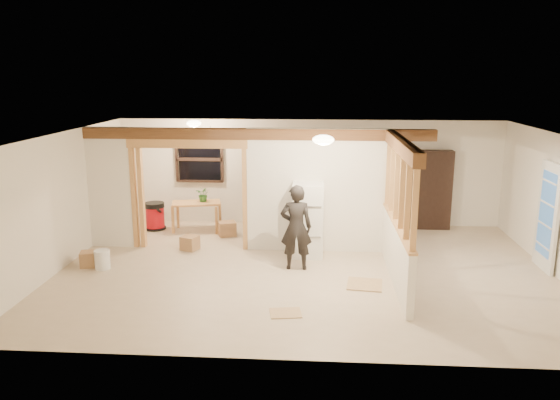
# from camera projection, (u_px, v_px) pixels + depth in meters

# --- Properties ---
(floor) EXTENTS (9.00, 6.50, 0.01)m
(floor) POSITION_uv_depth(u_px,v_px,m) (304.00, 271.00, 10.08)
(floor) COLOR #C6AF93
(floor) RESTS_ON ground
(ceiling) EXTENTS (9.00, 6.50, 0.01)m
(ceiling) POSITION_uv_depth(u_px,v_px,m) (306.00, 135.00, 9.51)
(ceiling) COLOR white
(wall_back) EXTENTS (9.00, 0.01, 2.50)m
(wall_back) POSITION_uv_depth(u_px,v_px,m) (308.00, 173.00, 12.95)
(wall_back) COLOR silver
(wall_back) RESTS_ON floor
(wall_front) EXTENTS (9.00, 0.01, 2.50)m
(wall_front) POSITION_uv_depth(u_px,v_px,m) (299.00, 267.00, 6.63)
(wall_front) COLOR silver
(wall_front) RESTS_ON floor
(wall_left) EXTENTS (0.01, 6.50, 2.50)m
(wall_left) POSITION_uv_depth(u_px,v_px,m) (62.00, 201.00, 10.09)
(wall_left) COLOR silver
(wall_left) RESTS_ON floor
(partition_left_stub) EXTENTS (0.90, 0.12, 2.50)m
(partition_left_stub) POSITION_uv_depth(u_px,v_px,m) (110.00, 188.00, 11.23)
(partition_left_stub) COLOR silver
(partition_left_stub) RESTS_ON floor
(partition_center) EXTENTS (2.80, 0.12, 2.50)m
(partition_center) POSITION_uv_depth(u_px,v_px,m) (316.00, 191.00, 10.94)
(partition_center) COLOR silver
(partition_center) RESTS_ON floor
(doorway_frame) EXTENTS (2.46, 0.14, 2.20)m
(doorway_frame) POSITION_uv_depth(u_px,v_px,m) (189.00, 196.00, 11.15)
(doorway_frame) COLOR tan
(doorway_frame) RESTS_ON floor
(header_beam_back) EXTENTS (7.00, 0.18, 0.22)m
(header_beam_back) POSITION_uv_depth(u_px,v_px,m) (257.00, 134.00, 10.77)
(header_beam_back) COLOR brown
(header_beam_back) RESTS_ON ceiling
(header_beam_right) EXTENTS (0.18, 3.30, 0.22)m
(header_beam_right) POSITION_uv_depth(u_px,v_px,m) (402.00, 146.00, 9.04)
(header_beam_right) COLOR brown
(header_beam_right) RESTS_ON ceiling
(pony_wall) EXTENTS (0.12, 3.20, 1.00)m
(pony_wall) POSITION_uv_depth(u_px,v_px,m) (396.00, 253.00, 9.47)
(pony_wall) COLOR silver
(pony_wall) RESTS_ON floor
(stud_partition) EXTENTS (0.14, 3.20, 1.32)m
(stud_partition) POSITION_uv_depth(u_px,v_px,m) (400.00, 188.00, 9.20)
(stud_partition) COLOR tan
(stud_partition) RESTS_ON pony_wall
(window_back) EXTENTS (1.12, 0.10, 1.10)m
(window_back) POSITION_uv_depth(u_px,v_px,m) (199.00, 159.00, 12.98)
(window_back) COLOR black
(window_back) RESTS_ON wall_back
(french_door) EXTENTS (0.12, 0.86, 2.00)m
(french_door) POSITION_uv_depth(u_px,v_px,m) (548.00, 217.00, 9.94)
(french_door) COLOR white
(french_door) RESTS_ON floor
(ceiling_dome_main) EXTENTS (0.36, 0.36, 0.16)m
(ceiling_dome_main) POSITION_uv_depth(u_px,v_px,m) (323.00, 140.00, 9.01)
(ceiling_dome_main) COLOR #FFEABF
(ceiling_dome_main) RESTS_ON ceiling
(ceiling_dome_util) EXTENTS (0.32, 0.32, 0.14)m
(ceiling_dome_util) POSITION_uv_depth(u_px,v_px,m) (194.00, 123.00, 11.91)
(ceiling_dome_util) COLOR #FFEABF
(ceiling_dome_util) RESTS_ON ceiling
(hanging_bulb) EXTENTS (0.07, 0.07, 0.07)m
(hanging_bulb) POSITION_uv_depth(u_px,v_px,m) (211.00, 141.00, 11.27)
(hanging_bulb) COLOR #FFD88C
(hanging_bulb) RESTS_ON ceiling
(refrigerator) EXTENTS (0.60, 0.59, 1.46)m
(refrigerator) POSITION_uv_depth(u_px,v_px,m) (308.00, 220.00, 10.73)
(refrigerator) COLOR silver
(refrigerator) RESTS_ON floor
(woman) EXTENTS (0.60, 0.41, 1.59)m
(woman) POSITION_uv_depth(u_px,v_px,m) (296.00, 227.00, 9.99)
(woman) COLOR black
(woman) RESTS_ON floor
(work_table) EXTENTS (1.18, 0.76, 0.68)m
(work_table) POSITION_uv_depth(u_px,v_px,m) (197.00, 216.00, 12.52)
(work_table) COLOR tan
(work_table) RESTS_ON floor
(potted_plant) EXTENTS (0.37, 0.34, 0.34)m
(potted_plant) POSITION_uv_depth(u_px,v_px,m) (204.00, 194.00, 12.44)
(potted_plant) COLOR #315C24
(potted_plant) RESTS_ON work_table
(shop_vac) EXTENTS (0.56, 0.56, 0.65)m
(shop_vac) POSITION_uv_depth(u_px,v_px,m) (155.00, 216.00, 12.65)
(shop_vac) COLOR #A40A13
(shop_vac) RESTS_ON floor
(bookshelf) EXTENTS (0.92, 0.31, 1.84)m
(bookshelf) POSITION_uv_depth(u_px,v_px,m) (431.00, 190.00, 12.62)
(bookshelf) COLOR black
(bookshelf) RESTS_ON floor
(bucket) EXTENTS (0.36, 0.36, 0.36)m
(bucket) POSITION_uv_depth(u_px,v_px,m) (102.00, 260.00, 10.12)
(bucket) COLOR white
(bucket) RESTS_ON floor
(box_util_a) EXTENTS (0.46, 0.43, 0.32)m
(box_util_a) POSITION_uv_depth(u_px,v_px,m) (227.00, 229.00, 12.19)
(box_util_a) COLOR #A77A50
(box_util_a) RESTS_ON floor
(box_util_b) EXTENTS (0.40, 0.40, 0.29)m
(box_util_b) POSITION_uv_depth(u_px,v_px,m) (190.00, 243.00, 11.23)
(box_util_b) COLOR #A77A50
(box_util_b) RESTS_ON floor
(box_front) EXTENTS (0.41, 0.36, 0.29)m
(box_front) POSITION_uv_depth(u_px,v_px,m) (90.00, 259.00, 10.26)
(box_front) COLOR #A77A50
(box_front) RESTS_ON floor
(floor_panel_near) EXTENTS (0.66, 0.66, 0.02)m
(floor_panel_near) POSITION_uv_depth(u_px,v_px,m) (365.00, 284.00, 9.38)
(floor_panel_near) COLOR tan
(floor_panel_near) RESTS_ON floor
(floor_panel_far) EXTENTS (0.52, 0.44, 0.02)m
(floor_panel_far) POSITION_uv_depth(u_px,v_px,m) (286.00, 313.00, 8.27)
(floor_panel_far) COLOR tan
(floor_panel_far) RESTS_ON floor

